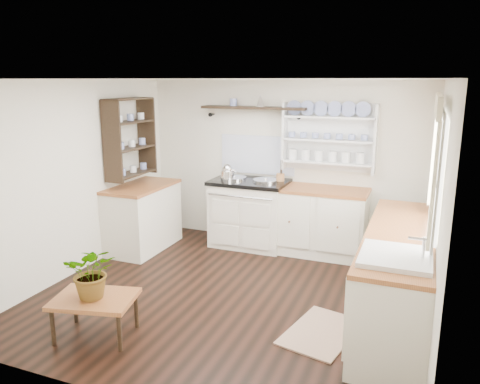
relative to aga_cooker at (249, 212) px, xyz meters
The scene contains 19 objects.
floor 1.68m from the aga_cooker, 76.45° to the right, with size 4.00×3.80×0.01m, color black.
wall_back 0.84m from the aga_cooker, 41.12° to the left, with size 4.00×0.02×2.30m, color silver.
wall_right 2.93m from the aga_cooker, 33.42° to the right, with size 0.02×3.80×2.30m, color silver.
wall_left 2.35m from the aga_cooker, 135.93° to the right, with size 0.02×3.80×2.30m, color silver.
ceiling 2.43m from the aga_cooker, 76.45° to the right, with size 4.00×3.80×0.01m, color white.
window 2.93m from the aga_cooker, 31.38° to the right, with size 0.08×1.55×1.22m.
aga_cooker is the anchor object (origin of this frame).
back_cabinets 0.98m from the aga_cooker, ahead, with size 1.27×0.63×0.90m.
right_cabinets 2.55m from the aga_cooker, 35.27° to the right, with size 0.62×2.43×0.90m.
belfast_sink 3.06m from the aga_cooker, 46.88° to the right, with size 0.55×0.60×0.45m.
left_cabinets 1.48m from the aga_cooker, 153.13° to the right, with size 0.62×1.13×0.90m.
plate_rack 1.52m from the aga_cooker, 15.94° to the left, with size 1.20×0.22×0.90m.
high_shelf 1.45m from the aga_cooker, 95.94° to the left, with size 1.50×0.29×0.16m.
left_shelving 1.93m from the aga_cooker, 155.38° to the right, with size 0.28×0.80×1.05m, color black.
kettle 0.64m from the aga_cooker, 156.85° to the right, with size 0.19×0.19×0.23m, color silver, non-canonical shape.
utensil_crock 0.65m from the aga_cooker, 15.07° to the left, with size 0.11×0.11×0.13m, color #A36B3C.
center_table 2.86m from the aga_cooker, 98.75° to the right, with size 0.81×0.66×0.39m.
potted_plant 2.86m from the aga_cooker, 98.75° to the right, with size 0.44×0.38×0.49m, color #3F7233.
floor_rug 2.53m from the aga_cooker, 53.72° to the right, with size 0.55×0.85×0.02m, color brown.
Camera 1 is at (1.84, -4.37, 2.29)m, focal length 35.00 mm.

